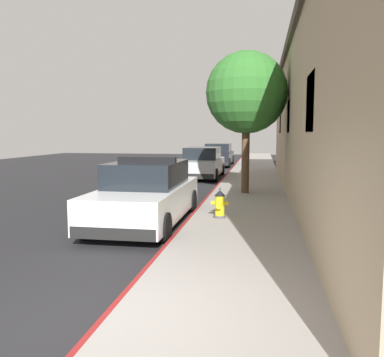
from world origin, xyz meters
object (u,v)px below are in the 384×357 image
police_cruiser (147,194)px  street_tree (246,93)px  fire_hydrant (220,204)px  parked_car_dark_far (218,155)px  parked_car_silver_ahead (202,163)px

police_cruiser → street_tree: (2.27, 4.84, 2.93)m
fire_hydrant → street_tree: street_tree is taller
parked_car_dark_far → street_tree: size_ratio=0.97×
street_tree → fire_hydrant: bearing=-95.7°
parked_car_dark_far → street_tree: street_tree is taller
street_tree → parked_car_silver_ahead: bearing=112.0°
street_tree → parked_car_dark_far: bearing=99.9°
police_cruiser → street_tree: 6.10m
parked_car_dark_far → street_tree: (2.44, -13.97, 2.93)m
fire_hydrant → street_tree: bearing=84.3°
fire_hydrant → street_tree: 5.56m
parked_car_dark_far → fire_hydrant: (1.99, -18.51, -0.24)m
police_cruiser → parked_car_dark_far: (-0.17, 18.81, -0.00)m
parked_car_silver_ahead → street_tree: street_tree is taller
parked_car_dark_far → fire_hydrant: bearing=-83.9°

